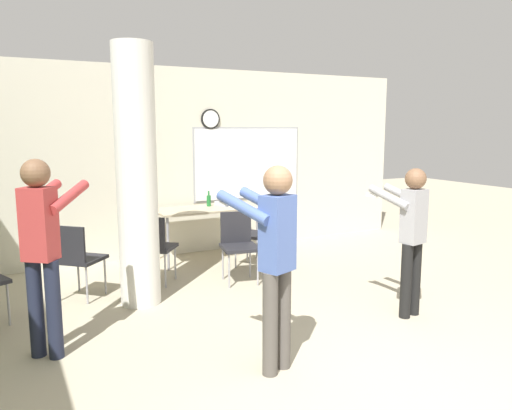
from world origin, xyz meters
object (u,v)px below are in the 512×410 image
(folding_table, at_px, (207,212))
(person_playing_front, at_px, (275,253))
(chair_table_right, at_px, (258,231))
(chair_table_left, at_px, (154,244))
(chair_table_front, at_px, (238,242))
(person_watching_back, at_px, (42,243))
(person_playing_side, at_px, (411,230))
(bottle_on_table, at_px, (209,200))
(chair_near_pillar, at_px, (77,256))

(folding_table, xyz_separation_m, person_playing_front, (-0.79, -3.41, 0.26))
(chair_table_right, height_order, person_playing_front, person_playing_front)
(chair_table_left, height_order, chair_table_front, same)
(person_watching_back, xyz_separation_m, person_playing_side, (3.39, -0.72, -0.09))
(bottle_on_table, relative_size, person_playing_front, 0.14)
(chair_table_right, xyz_separation_m, person_playing_front, (-1.27, -2.72, 0.46))
(chair_table_front, bearing_deg, chair_table_right, 42.35)
(chair_table_left, relative_size, person_playing_front, 0.53)
(person_playing_front, xyz_separation_m, person_playing_side, (1.81, 0.39, -0.07))
(chair_table_right, relative_size, person_watching_back, 0.52)
(chair_table_front, height_order, person_playing_side, person_playing_side)
(person_watching_back, height_order, person_playing_side, person_watching_back)
(bottle_on_table, height_order, person_playing_front, person_playing_front)
(chair_table_right, distance_m, chair_table_front, 0.70)
(person_playing_front, relative_size, person_watching_back, 0.98)
(person_playing_front, distance_m, person_watching_back, 1.93)
(person_watching_back, bearing_deg, person_playing_side, -11.93)
(person_watching_back, bearing_deg, chair_table_left, 47.87)
(folding_table, distance_m, person_watching_back, 3.32)
(chair_table_left, height_order, person_playing_side, person_playing_side)
(bottle_on_table, height_order, person_watching_back, person_watching_back)
(person_playing_front, relative_size, person_playing_side, 1.08)
(folding_table, relative_size, chair_near_pillar, 1.70)
(bottle_on_table, height_order, chair_near_pillar, bottle_on_table)
(chair_table_front, xyz_separation_m, person_watching_back, (-2.33, -1.14, 0.48))
(person_watching_back, bearing_deg, chair_near_pillar, 72.13)
(folding_table, relative_size, chair_table_left, 1.70)
(bottle_on_table, bearing_deg, folding_table, -124.63)
(bottle_on_table, distance_m, person_playing_side, 3.28)
(chair_table_right, xyz_separation_m, chair_table_left, (-1.50, -0.12, 0.00))
(person_playing_side, bearing_deg, chair_near_pillar, 145.10)
(chair_table_left, xyz_separation_m, chair_table_front, (0.98, -0.35, 0.00))
(bottle_on_table, distance_m, chair_near_pillar, 2.32)
(chair_table_right, bearing_deg, person_watching_back, -150.54)
(chair_table_left, height_order, person_playing_front, person_playing_front)
(chair_table_right, relative_size, chair_table_front, 1.00)
(chair_table_left, distance_m, person_playing_front, 2.65)
(bottle_on_table, height_order, chair_table_left, bottle_on_table)
(chair_table_left, bearing_deg, person_playing_side, -47.25)
(person_playing_front, bearing_deg, chair_table_front, 71.49)
(folding_table, distance_m, bottle_on_table, 0.21)
(folding_table, height_order, bottle_on_table, bottle_on_table)
(bottle_on_table, height_order, chair_table_right, bottle_on_table)
(chair_table_left, bearing_deg, bottle_on_table, 40.22)
(person_playing_side, bearing_deg, chair_table_right, 103.05)
(chair_table_front, bearing_deg, person_watching_back, -153.99)
(chair_table_front, height_order, person_playing_front, person_playing_front)
(chair_near_pillar, bearing_deg, bottle_on_table, 28.18)
(chair_near_pillar, xyz_separation_m, chair_table_front, (1.90, -0.21, 0.00))
(bottle_on_table, relative_size, chair_table_right, 0.26)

